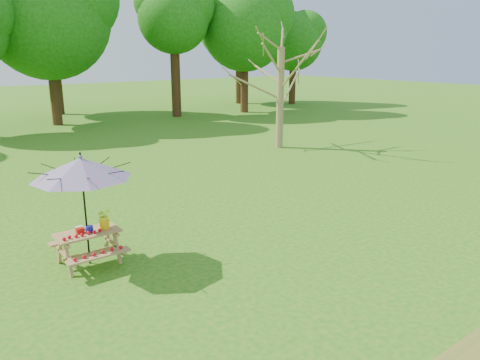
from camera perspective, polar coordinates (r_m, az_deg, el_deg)
ground at (r=6.92m, az=-8.68°, el=-20.74°), size 120.00×120.00×0.00m
bare_tree at (r=20.52m, az=5.17°, el=20.77°), size 5.66×5.66×9.95m
picnic_table at (r=9.77m, az=-17.96°, el=-7.91°), size 1.20×1.32×0.67m
patio_umbrella at (r=9.28m, az=-18.78°, el=1.37°), size 2.18×2.18×2.25m
produce_bins at (r=9.64m, az=-18.47°, el=-5.73°), size 0.30×0.39×0.13m
tomatoes_row at (r=9.43m, az=-18.64°, el=-6.33°), size 0.77×0.13×0.07m
flower_bucket at (r=9.65m, az=-16.25°, el=-4.46°), size 0.28×0.25×0.42m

